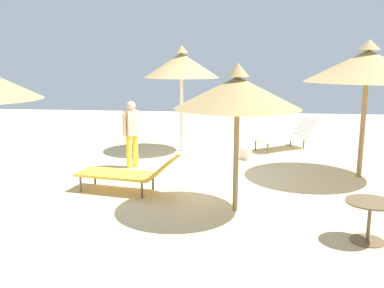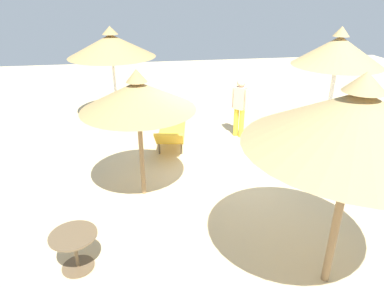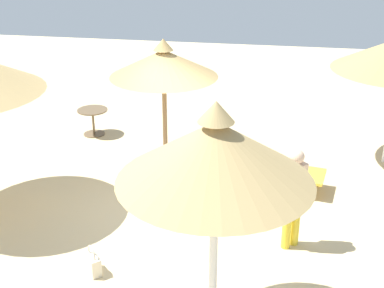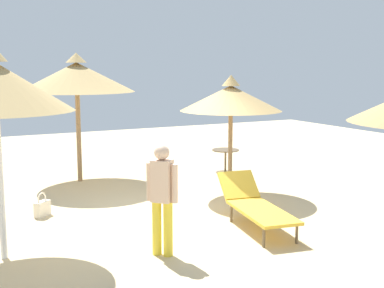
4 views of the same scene
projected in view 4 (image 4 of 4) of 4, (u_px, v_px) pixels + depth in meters
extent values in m
cube|color=beige|center=(175.00, 218.00, 9.01)|extent=(24.00, 24.00, 0.10)
cylinder|color=olive|center=(230.00, 143.00, 10.32)|extent=(0.09, 0.09, 2.15)
cone|color=tan|center=(231.00, 98.00, 10.18)|extent=(2.05, 2.05, 0.51)
cone|color=tan|center=(231.00, 80.00, 10.12)|extent=(0.37, 0.37, 0.22)
cylinder|color=olive|center=(79.00, 131.00, 11.52)|extent=(0.11, 0.11, 2.32)
cone|color=tan|center=(77.00, 77.00, 11.34)|extent=(2.59, 2.59, 0.66)
cone|color=tan|center=(76.00, 58.00, 11.27)|extent=(0.47, 0.47, 0.22)
cube|color=gold|center=(262.00, 212.00, 8.05)|extent=(0.89, 1.60, 0.05)
cylinder|color=brown|center=(297.00, 234.00, 7.56)|extent=(0.04, 0.04, 0.31)
cylinder|color=brown|center=(264.00, 237.00, 7.40)|extent=(0.04, 0.04, 0.31)
cylinder|color=brown|center=(260.00, 211.00, 8.76)|extent=(0.04, 0.04, 0.31)
cylinder|color=brown|center=(231.00, 213.00, 8.60)|extent=(0.04, 0.04, 0.31)
cube|color=gold|center=(239.00, 185.00, 8.94)|extent=(0.71, 0.57, 0.42)
cylinder|color=yellow|center=(168.00, 229.00, 7.04)|extent=(0.13, 0.13, 0.78)
cylinder|color=yellow|center=(157.00, 228.00, 7.09)|extent=(0.13, 0.13, 0.78)
cube|color=beige|center=(162.00, 181.00, 6.96)|extent=(0.34, 0.35, 0.58)
sphere|color=beige|center=(162.00, 152.00, 6.90)|extent=(0.21, 0.21, 0.21)
cylinder|color=beige|center=(175.00, 184.00, 6.91)|extent=(0.09, 0.09, 0.54)
cylinder|color=beige|center=(150.00, 182.00, 7.03)|extent=(0.09, 0.09, 0.54)
cube|color=beige|center=(42.00, 209.00, 8.93)|extent=(0.33, 0.32, 0.27)
torus|color=beige|center=(42.00, 199.00, 8.91)|extent=(0.18, 0.17, 0.23)
cylinder|color=brown|center=(226.00, 150.00, 12.49)|extent=(0.66, 0.66, 0.02)
cylinder|color=brown|center=(225.00, 162.00, 12.53)|extent=(0.05, 0.05, 0.56)
cylinder|color=brown|center=(225.00, 172.00, 12.57)|extent=(0.47, 0.47, 0.02)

